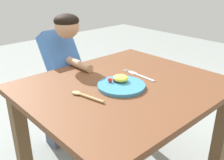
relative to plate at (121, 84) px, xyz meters
name	(u,v)px	position (x,y,z in m)	size (l,w,h in m)	color
dining_table	(124,105)	(0.04, 0.02, -0.14)	(1.05, 0.90, 0.72)	brown
plate	(121,84)	(0.00, 0.00, 0.00)	(0.25, 0.25, 0.05)	teal
fork	(139,75)	(0.19, 0.04, -0.01)	(0.03, 0.24, 0.01)	silver
spoon	(84,96)	(-0.21, 0.04, -0.01)	(0.06, 0.20, 0.01)	tan
person	(61,82)	(0.01, 0.62, -0.19)	(0.21, 0.49, 1.04)	#495263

